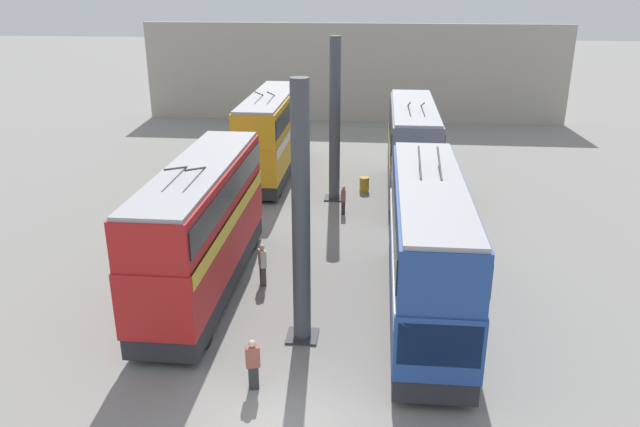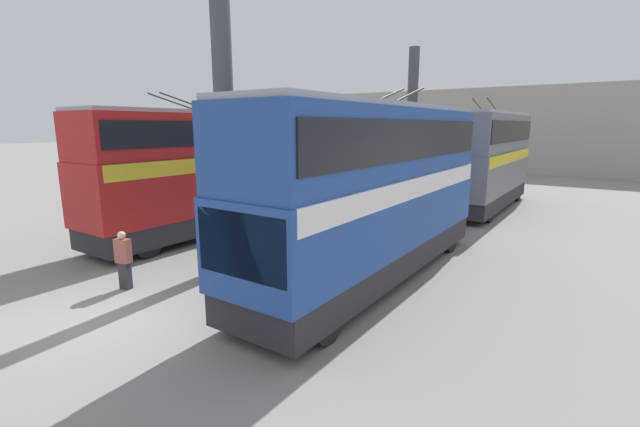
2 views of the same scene
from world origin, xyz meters
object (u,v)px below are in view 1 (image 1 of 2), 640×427
object	(u,v)px
person_aisle_midway	(343,199)
bus_right_mid	(202,221)
bus_left_far	(412,146)
person_aisle_foreground	(253,363)
person_by_right_row	(262,264)
bus_right_far	(270,131)
bus_left_near	(428,243)
oil_drum	(364,185)

from	to	relation	value
person_aisle_midway	bus_right_mid	bearing A→B (deg)	-120.84
bus_left_far	person_aisle_foreground	distance (m)	19.10
bus_left_far	person_aisle_midway	xyz separation A→B (m)	(-2.98, 3.59, -2.18)
bus_left_far	person_aisle_midway	size ratio (longest dim) A/B	6.54
person_aisle_foreground	person_by_right_row	bearing A→B (deg)	170.97
bus_right_far	bus_right_mid	bearing A→B (deg)	180.00
bus_left_near	bus_left_far	bearing A→B (deg)	0.00
bus_left_near	person_aisle_foreground	bearing A→B (deg)	131.98
bus_left_far	person_by_right_row	xyz separation A→B (m)	(-11.43, 6.32, -2.05)
bus_right_mid	oil_drum	world-z (taller)	bus_right_mid
bus_right_mid	person_aisle_midway	distance (m)	10.52
person_by_right_row	oil_drum	distance (m)	12.80
bus_left_far	bus_left_near	bearing A→B (deg)	180.00
bus_left_near	bus_right_far	size ratio (longest dim) A/B	1.02
person_by_right_row	person_aisle_foreground	bearing A→B (deg)	73.44
bus_right_mid	bus_right_far	bearing A→B (deg)	0.00
bus_right_far	person_by_right_row	bearing A→B (deg)	-171.63
bus_left_far	person_aisle_midway	world-z (taller)	bus_left_far
bus_left_near	person_aisle_foreground	distance (m)	7.49
bus_left_near	bus_right_far	bearing A→B (deg)	26.91
person_aisle_foreground	bus_left_far	bearing A→B (deg)	146.49
oil_drum	bus_left_far	bearing A→B (deg)	-107.07
bus_left_near	person_aisle_foreground	size ratio (longest dim) A/B	6.64
bus_left_near	person_aisle_midway	bearing A→B (deg)	19.03
person_aisle_foreground	person_aisle_midway	xyz separation A→B (m)	(15.23, -1.76, -0.07)
bus_right_mid	person_aisle_foreground	bearing A→B (deg)	-153.01
bus_right_far	person_aisle_foreground	distance (m)	21.88
bus_left_far	oil_drum	world-z (taller)	bus_left_far
bus_left_near	oil_drum	xyz separation A→B (m)	(14.20, 2.60, -2.51)
bus_left_far	bus_right_far	distance (m)	9.13
bus_right_far	oil_drum	size ratio (longest dim) A/B	12.50
bus_left_far	person_by_right_row	distance (m)	13.23
bus_right_mid	person_aisle_midway	size ratio (longest dim) A/B	7.20
person_aisle_midway	oil_drum	bearing A→B (deg)	72.86
person_aisle_foreground	person_aisle_midway	distance (m)	15.34
oil_drum	bus_right_mid	bearing A→B (deg)	155.34
bus_left_far	person_aisle_midway	bearing A→B (deg)	129.69
bus_left_near	bus_right_mid	bearing A→B (deg)	80.97
bus_left_far	bus_right_mid	world-z (taller)	bus_left_far
person_by_right_row	oil_drum	size ratio (longest dim) A/B	2.03
bus_left_far	oil_drum	bearing A→B (deg)	72.93
person_by_right_row	bus_right_mid	bearing A→B (deg)	-8.94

